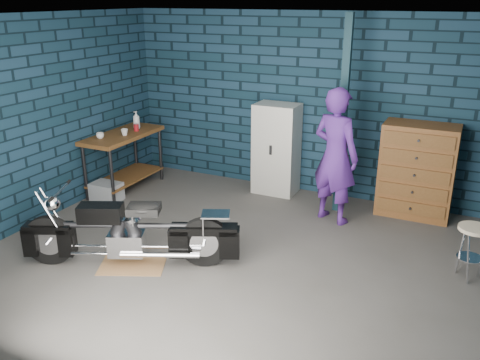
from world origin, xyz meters
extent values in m
plane|color=#494745|center=(0.00, 0.00, 0.00)|extent=(6.00, 6.00, 0.00)
cube|color=#0F2532|center=(0.00, 2.50, 1.35)|extent=(6.00, 0.02, 2.70)
cube|color=#0F2532|center=(-3.00, 0.00, 1.35)|extent=(0.02, 5.00, 2.70)
cube|color=silver|center=(0.00, 0.00, 2.70)|extent=(6.00, 5.00, 0.02)
cube|color=#102934|center=(0.55, 1.95, 1.35)|extent=(0.10, 0.10, 2.70)
cube|color=brown|center=(-2.68, 1.32, 0.46)|extent=(0.60, 1.40, 0.91)
cube|color=brown|center=(-1.13, -0.60, 0.00)|extent=(0.89, 0.79, 0.01)
imported|color=#4C217E|center=(0.58, 1.58, 0.91)|extent=(0.77, 0.64, 1.82)
cube|color=gray|center=(-2.66, 0.82, 0.14)|extent=(0.43, 0.31, 0.27)
cube|color=beige|center=(-0.51, 2.23, 0.69)|extent=(0.65, 0.46, 1.38)
cube|color=brown|center=(1.55, 2.23, 0.65)|extent=(0.97, 0.54, 1.29)
imported|color=#C4B394|center=(-2.79, 0.94, 0.95)|extent=(0.13, 0.13, 0.09)
imported|color=#C4B394|center=(-2.58, 1.25, 0.96)|extent=(0.13, 0.13, 0.10)
cylinder|color=maroon|center=(-2.57, 1.54, 0.96)|extent=(0.09, 0.09, 0.11)
imported|color=gray|center=(-2.65, 1.66, 1.05)|extent=(0.12, 0.12, 0.28)
camera|label=1|loc=(2.18, -4.71, 2.89)|focal=38.00mm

